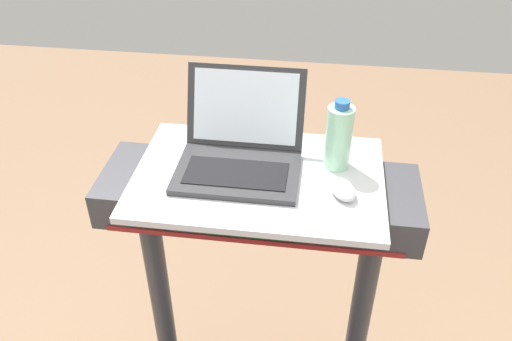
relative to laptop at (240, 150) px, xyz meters
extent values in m
cylinder|color=#38383D|center=(-0.28, -0.04, -0.62)|extent=(0.07, 0.07, 0.88)
cylinder|color=#38383D|center=(0.40, -0.04, -0.62)|extent=(0.07, 0.07, 0.88)
cube|color=#38383D|center=(0.06, -0.04, -0.12)|extent=(0.90, 0.28, 0.11)
cube|color=#0C3F19|center=(0.06, -0.18, -0.12)|extent=(0.24, 0.01, 0.06)
cube|color=maroon|center=(0.06, -0.18, -0.17)|extent=(0.81, 0.00, 0.02)
cube|color=silver|center=(0.06, -0.04, -0.06)|extent=(0.69, 0.46, 0.02)
cube|color=#2D2D30|center=(0.00, -0.05, -0.04)|extent=(0.34, 0.23, 0.02)
cube|color=black|center=(0.00, -0.07, -0.03)|extent=(0.28, 0.13, 0.00)
cube|color=#2D2D30|center=(0.00, 0.11, 0.08)|extent=(0.34, 0.09, 0.22)
cube|color=white|center=(0.00, 0.10, 0.08)|extent=(0.30, 0.08, 0.19)
ellipsoid|color=#B2B2B7|center=(0.29, -0.10, -0.03)|extent=(0.10, 0.12, 0.03)
cylinder|color=#9EDBB2|center=(0.27, 0.03, 0.04)|extent=(0.07, 0.07, 0.19)
cylinder|color=#2659A5|center=(0.27, 0.03, 0.15)|extent=(0.04, 0.04, 0.02)
camera|label=1|loc=(0.21, -1.22, 0.83)|focal=37.54mm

